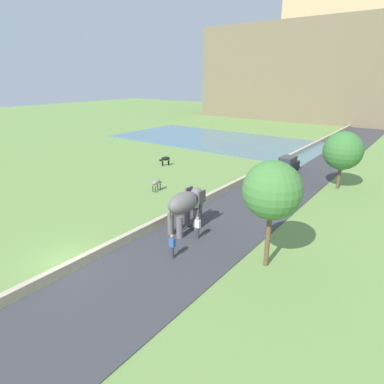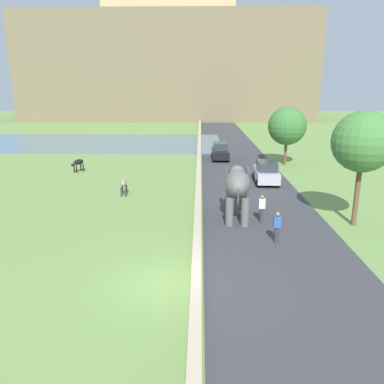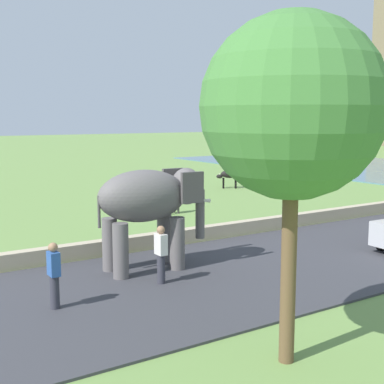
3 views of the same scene
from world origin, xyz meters
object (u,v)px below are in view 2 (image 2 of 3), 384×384
Objects in this scene: car_silver at (266,172)px; car_black at (220,151)px; person_beside_elephant at (262,208)px; person_trailing at (277,227)px; elephant at (237,186)px; cow_grey at (124,184)px; cow_black at (78,163)px.

car_silver is 10.58m from car_black.
person_trailing is (0.29, -3.00, 0.00)m from person_beside_elephant.
elephant reaches higher than person_beside_elephant.
person_beside_elephant is 0.40× the size of car_silver.
car_silver is at bearing 83.08° from person_trailing.
cow_grey is at bearing 147.95° from person_beside_elephant.
person_trailing is at bearing -43.04° from cow_grey.
car_black is at bearing 94.26° from person_trailing.
cow_grey and cow_black have the same top height.
car_black is at bearing 94.08° from person_beside_elephant.
car_black reaches higher than cow_black.
elephant is 2.59× the size of cow_black.
car_silver is at bearing 70.42° from elephant.
elephant is 9.42m from car_silver.
elephant is at bearing -109.58° from car_silver.
elephant is at bearing -89.96° from car_black.
car_silver and car_black have the same top height.
cow_grey is (-7.51, 5.13, -1.20)m from elephant.
elephant is 0.86× the size of car_silver.
elephant is 0.88× the size of car_black.
person_beside_elephant is 19.39m from car_black.
cow_grey is (-7.50, -13.78, -0.06)m from car_black.
car_silver reaches higher than person_trailing.
car_silver is at bearing -13.46° from cow_black.
cow_black is (-13.11, -6.21, -0.06)m from car_black.
person_beside_elephant is 0.41× the size of car_black.
car_black reaches higher than person_beside_elephant.
person_trailing is 0.41× the size of car_black.
person_beside_elephant reaches higher than cow_black.
cow_grey is 9.43m from cow_black.
car_black is 14.50m from cow_black.
person_trailing is at bearing -47.52° from cow_black.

